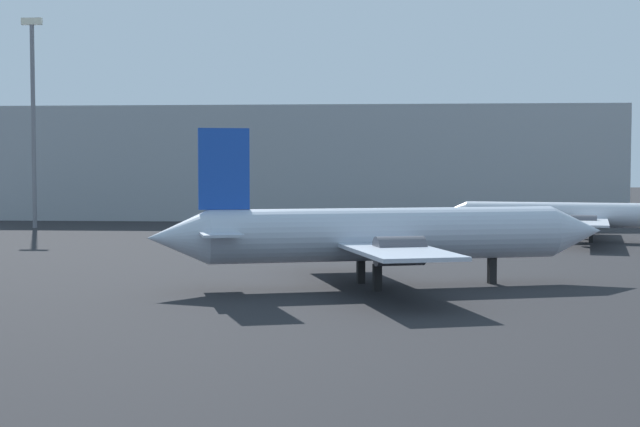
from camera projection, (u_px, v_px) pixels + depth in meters
airplane_distant at (382, 235)px, 56.69m from camera, size 28.04×22.07×9.47m
airplane_far_right at (583, 215)px, 90.15m from camera, size 26.57×23.73×8.17m
light_mast_left at (33, 112)px, 108.83m from camera, size 2.40×0.50×24.19m
terminal_building at (300, 163)px, 129.86m from camera, size 84.44×19.45×14.98m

